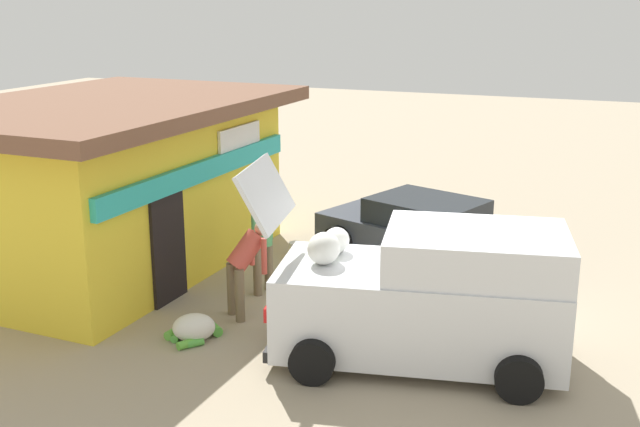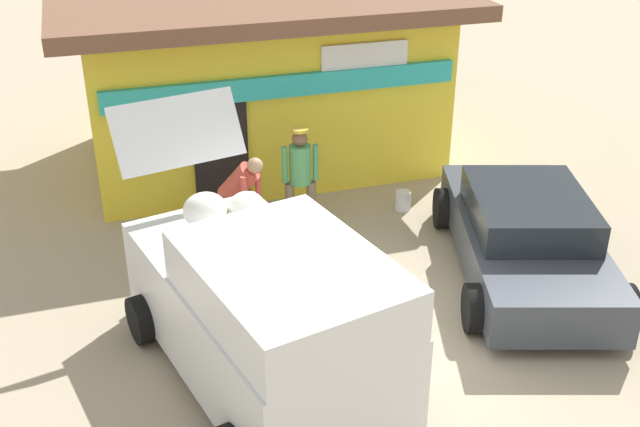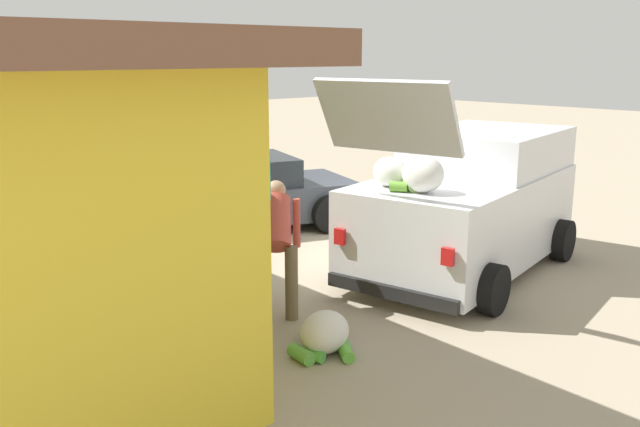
{
  "view_description": "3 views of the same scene",
  "coord_description": "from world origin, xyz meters",
  "px_view_note": "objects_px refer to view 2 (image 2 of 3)",
  "views": [
    {
      "loc": [
        -11.18,
        -2.59,
        4.97
      ],
      "look_at": [
        1.1,
        2.34,
        1.28
      ],
      "focal_mm": 43.58,
      "sensor_mm": 36.0,
      "label": 1
    },
    {
      "loc": [
        -3.02,
        -7.19,
        5.83
      ],
      "look_at": [
        0.17,
        1.91,
        0.9
      ],
      "focal_mm": 43.04,
      "sensor_mm": 36.0,
      "label": 2
    },
    {
      "loc": [
        -6.7,
        7.59,
        3.0
      ],
      "look_at": [
        0.16,
        1.3,
        0.81
      ],
      "focal_mm": 38.02,
      "sensor_mm": 36.0,
      "label": 3
    }
  ],
  "objects_px": {
    "storefront_bar": "(257,75)",
    "parked_sedan": "(525,236)",
    "unloaded_banana_pile": "(162,241)",
    "vendor_standing": "(300,174)",
    "customer_bending": "(238,194)",
    "paint_bucket": "(403,200)",
    "delivery_van": "(264,309)"
  },
  "relations": [
    {
      "from": "storefront_bar",
      "to": "parked_sedan",
      "type": "distance_m",
      "value": 6.05
    },
    {
      "from": "parked_sedan",
      "to": "unloaded_banana_pile",
      "type": "xyz_separation_m",
      "value": [
        -4.81,
        2.32,
        -0.41
      ]
    },
    {
      "from": "unloaded_banana_pile",
      "to": "vendor_standing",
      "type": "bearing_deg",
      "value": -2.74
    },
    {
      "from": "parked_sedan",
      "to": "customer_bending",
      "type": "bearing_deg",
      "value": 151.26
    },
    {
      "from": "vendor_standing",
      "to": "customer_bending",
      "type": "relative_size",
      "value": 1.14
    },
    {
      "from": "storefront_bar",
      "to": "parked_sedan",
      "type": "height_order",
      "value": "storefront_bar"
    },
    {
      "from": "parked_sedan",
      "to": "paint_bucket",
      "type": "distance_m",
      "value": 2.57
    },
    {
      "from": "customer_bending",
      "to": "unloaded_banana_pile",
      "type": "xyz_separation_m",
      "value": [
        -1.14,
        0.31,
        -0.75
      ]
    },
    {
      "from": "storefront_bar",
      "to": "parked_sedan",
      "type": "relative_size",
      "value": 1.61
    },
    {
      "from": "customer_bending",
      "to": "paint_bucket",
      "type": "distance_m",
      "value": 3.04
    },
    {
      "from": "vendor_standing",
      "to": "unloaded_banana_pile",
      "type": "height_order",
      "value": "vendor_standing"
    },
    {
      "from": "parked_sedan",
      "to": "unloaded_banana_pile",
      "type": "relative_size",
      "value": 5.09
    },
    {
      "from": "customer_bending",
      "to": "unloaded_banana_pile",
      "type": "bearing_deg",
      "value": 165.0
    },
    {
      "from": "vendor_standing",
      "to": "customer_bending",
      "type": "bearing_deg",
      "value": -168.95
    },
    {
      "from": "vendor_standing",
      "to": "paint_bucket",
      "type": "distance_m",
      "value": 2.07
    },
    {
      "from": "storefront_bar",
      "to": "paint_bucket",
      "type": "bearing_deg",
      "value": -61.42
    },
    {
      "from": "delivery_van",
      "to": "paint_bucket",
      "type": "height_order",
      "value": "delivery_van"
    },
    {
      "from": "vendor_standing",
      "to": "paint_bucket",
      "type": "relative_size",
      "value": 5.39
    },
    {
      "from": "paint_bucket",
      "to": "customer_bending",
      "type": "bearing_deg",
      "value": -172.04
    },
    {
      "from": "delivery_van",
      "to": "vendor_standing",
      "type": "relative_size",
      "value": 2.63
    },
    {
      "from": "customer_bending",
      "to": "unloaded_banana_pile",
      "type": "distance_m",
      "value": 1.4
    },
    {
      "from": "customer_bending",
      "to": "paint_bucket",
      "type": "height_order",
      "value": "customer_bending"
    },
    {
      "from": "delivery_van",
      "to": "parked_sedan",
      "type": "relative_size",
      "value": 1.03
    },
    {
      "from": "delivery_van",
      "to": "paint_bucket",
      "type": "distance_m",
      "value": 4.92
    },
    {
      "from": "storefront_bar",
      "to": "parked_sedan",
      "type": "bearing_deg",
      "value": -66.14
    },
    {
      "from": "delivery_van",
      "to": "unloaded_banana_pile",
      "type": "height_order",
      "value": "delivery_van"
    },
    {
      "from": "parked_sedan",
      "to": "vendor_standing",
      "type": "distance_m",
      "value": 3.46
    },
    {
      "from": "unloaded_banana_pile",
      "to": "storefront_bar",
      "type": "bearing_deg",
      "value": 52.57
    },
    {
      "from": "parked_sedan",
      "to": "paint_bucket",
      "type": "bearing_deg",
      "value": 107.41
    },
    {
      "from": "customer_bending",
      "to": "paint_bucket",
      "type": "bearing_deg",
      "value": 7.96
    },
    {
      "from": "customer_bending",
      "to": "vendor_standing",
      "type": "bearing_deg",
      "value": 11.05
    },
    {
      "from": "delivery_van",
      "to": "paint_bucket",
      "type": "xyz_separation_m",
      "value": [
        3.37,
        3.5,
        -0.8
      ]
    }
  ]
}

